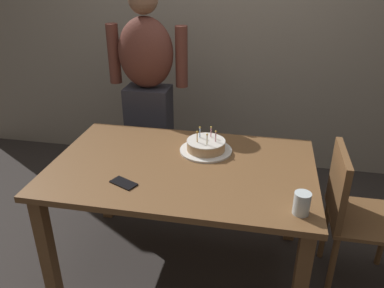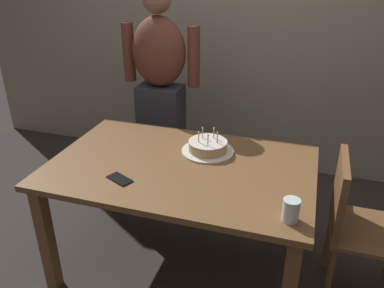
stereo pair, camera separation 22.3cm
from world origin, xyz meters
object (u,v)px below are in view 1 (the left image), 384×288
water_glass_near (302,203)px  person_man_bearded (148,93)px  cell_phone (124,183)px  dining_chair (352,209)px  birthday_cake (206,146)px

water_glass_near → person_man_bearded: size_ratio=0.07×
cell_phone → dining_chair: bearing=40.2°
birthday_cake → dining_chair: birthday_cake is taller
water_glass_near → dining_chair: dining_chair is taller
water_glass_near → cell_phone: (-0.90, 0.09, -0.05)m
person_man_bearded → cell_phone: bearing=100.1°
birthday_cake → water_glass_near: (0.53, -0.54, 0.02)m
person_man_bearded → birthday_cake: bearing=131.7°
water_glass_near → dining_chair: bearing=51.3°
cell_phone → person_man_bearded: (-0.19, 1.07, 0.13)m
water_glass_near → cell_phone: bearing=174.6°
birthday_cake → water_glass_near: size_ratio=2.90×
person_man_bearded → dining_chair: size_ratio=1.90×
water_glass_near → person_man_bearded: person_man_bearded is taller
birthday_cake → dining_chair: bearing=-8.2°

